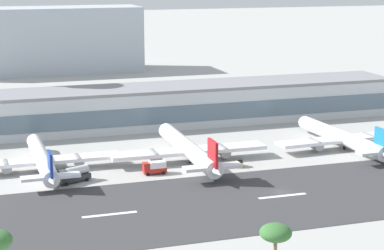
# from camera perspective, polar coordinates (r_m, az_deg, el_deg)

# --- Properties ---
(ground_plane) EXTENTS (1400.00, 1400.00, 0.00)m
(ground_plane) POSITION_cam_1_polar(r_m,az_deg,el_deg) (167.38, 7.31, -5.48)
(ground_plane) COLOR #A8A8A3
(runway_strip) EXTENTS (800.00, 41.61, 0.08)m
(runway_strip) POSITION_cam_1_polar(r_m,az_deg,el_deg) (165.17, 7.68, -5.73)
(runway_strip) COLOR #38383A
(runway_strip) RESTS_ON ground_plane
(runway_centreline_dash_3) EXTENTS (12.00, 1.20, 0.01)m
(runway_centreline_dash_3) POSITION_cam_1_polar(r_m,az_deg,el_deg) (152.67, -6.73, -7.26)
(runway_centreline_dash_3) COLOR white
(runway_centreline_dash_3) RESTS_ON runway_strip
(runway_centreline_dash_4) EXTENTS (12.00, 1.20, 0.01)m
(runway_centreline_dash_4) POSITION_cam_1_polar(r_m,az_deg,el_deg) (164.75, 7.38, -5.76)
(runway_centreline_dash_4) COLOR white
(runway_centreline_dash_4) RESTS_ON runway_strip
(terminal_building) EXTENTS (172.26, 21.23, 13.28)m
(terminal_building) POSITION_cam_1_polar(r_m,az_deg,el_deg) (233.90, -3.32, 1.55)
(terminal_building) COLOR silver
(terminal_building) RESTS_ON ground_plane
(distant_hotel_block) EXTENTS (96.08, 28.59, 32.52)m
(distant_hotel_block) POSITION_cam_1_polar(r_m,az_deg,el_deg) (358.24, -11.99, 6.77)
(distant_hotel_block) COLOR #A8B2BC
(distant_hotel_block) RESTS_ON ground_plane
(airliner_navy_tail_gate_0) EXTENTS (41.16, 45.76, 9.55)m
(airliner_navy_tail_gate_0) POSITION_cam_1_polar(r_m,az_deg,el_deg) (185.67, -12.08, -2.85)
(airliner_navy_tail_gate_0) COLOR white
(airliner_navy_tail_gate_0) RESTS_ON ground_plane
(airliner_red_tail_gate_1) EXTENTS (43.44, 51.39, 10.73)m
(airliner_red_tail_gate_1) POSITION_cam_1_polar(r_m,az_deg,el_deg) (189.95, -0.17, -2.08)
(airliner_red_tail_gate_1) COLOR white
(airliner_red_tail_gate_1) RESTS_ON ground_plane
(airliner_blue_tail_gate_2) EXTENTS (41.53, 47.94, 10.00)m
(airliner_blue_tail_gate_2) POSITION_cam_1_polar(r_m,az_deg,el_deg) (208.62, 12.31, -1.09)
(airliner_blue_tail_gate_2) COLOR silver
(airliner_blue_tail_gate_2) RESTS_ON ground_plane
(service_baggage_tug_0) EXTENTS (2.52, 3.50, 2.20)m
(service_baggage_tug_0) POSITION_cam_1_polar(r_m,az_deg,el_deg) (187.00, 3.91, -3.11)
(service_baggage_tug_0) COLOR gold
(service_baggage_tug_0) RESTS_ON ground_plane
(service_fuel_truck_1) EXTENTS (8.85, 5.68, 3.95)m
(service_fuel_truck_1) POSITION_cam_1_polar(r_m,az_deg,el_deg) (175.49, -9.63, -4.00)
(service_fuel_truck_1) COLOR #2D3338
(service_fuel_truck_1) RESTS_ON ground_plane
(service_box_truck_2) EXTENTS (6.03, 2.74, 3.25)m
(service_box_truck_2) POSITION_cam_1_polar(r_m,az_deg,el_deg) (180.25, -3.08, -3.46)
(service_box_truck_2) COLOR #B2231E
(service_box_truck_2) RESTS_ON ground_plane
(palm_tree_3) EXTENTS (5.11, 5.11, 13.14)m
(palm_tree_3) POSITION_cam_1_polar(r_m,az_deg,el_deg) (111.01, 6.83, -8.86)
(palm_tree_3) COLOR brown
(palm_tree_3) RESTS_ON ground_plane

